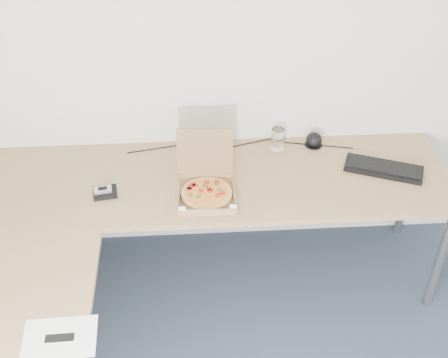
{
  "coord_description": "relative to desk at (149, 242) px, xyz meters",
  "views": [
    {
      "loc": [
        -0.6,
        -1.12,
        2.75
      ],
      "look_at": [
        -0.45,
        1.28,
        0.82
      ],
      "focal_mm": 49.33,
      "sensor_mm": 36.0,
      "label": 1
    }
  ],
  "objects": [
    {
      "name": "room_shell",
      "position": [
        0.82,
        -0.97,
        0.55
      ],
      "size": [
        3.5,
        3.5,
        2.5
      ],
      "primitive_type": null,
      "color": "silver",
      "rests_on": "ground"
    },
    {
      "name": "wallet",
      "position": [
        -0.23,
        0.33,
        0.04
      ],
      "size": [
        0.13,
        0.11,
        0.02
      ],
      "primitive_type": "cube",
      "rotation": [
        0.0,
        0.0,
        0.14
      ],
      "color": "black",
      "rests_on": "desk"
    },
    {
      "name": "desk",
      "position": [
        0.0,
        0.0,
        0.0
      ],
      "size": [
        2.5,
        2.2,
        0.73
      ],
      "color": "#A88354",
      "rests_on": "ground"
    },
    {
      "name": "keyboard",
      "position": [
        1.24,
        0.44,
        0.04
      ],
      "size": [
        0.43,
        0.28,
        0.03
      ],
      "primitive_type": "cube",
      "rotation": [
        0.0,
        0.0,
        -0.37
      ],
      "color": "black",
      "rests_on": "desk"
    },
    {
      "name": "cable_bundle",
      "position": [
        0.46,
        0.71,
        0.03
      ],
      "size": [
        0.61,
        0.13,
        0.01
      ],
      "primitive_type": null,
      "rotation": [
        0.0,
        0.0,
        0.14
      ],
      "color": "black",
      "rests_on": "desk"
    },
    {
      "name": "pizza_box",
      "position": [
        0.28,
        0.3,
        0.06
      ],
      "size": [
        0.29,
        0.33,
        0.29
      ],
      "rotation": [
        0.0,
        0.0,
        -0.04
      ],
      "color": "#9A7245",
      "rests_on": "desk"
    },
    {
      "name": "dome_speaker",
      "position": [
        0.9,
        0.69,
        0.07
      ],
      "size": [
        0.1,
        0.1,
        0.08
      ],
      "primitive_type": "ellipsoid",
      "color": "black",
      "rests_on": "desk"
    },
    {
      "name": "paper_sheet",
      "position": [
        -0.33,
        -0.55,
        0.03
      ],
      "size": [
        0.3,
        0.22,
        0.0
      ],
      "primitive_type": "cube",
      "rotation": [
        0.0,
        0.0,
        0.04
      ],
      "color": "white",
      "rests_on": "desk"
    },
    {
      "name": "drinking_glass",
      "position": [
        0.7,
        0.67,
        0.09
      ],
      "size": [
        0.07,
        0.07,
        0.13
      ],
      "primitive_type": "cylinder",
      "color": "white",
      "rests_on": "desk"
    },
    {
      "name": "phone",
      "position": [
        -0.24,
        0.33,
        0.06
      ],
      "size": [
        0.1,
        0.06,
        0.02
      ],
      "primitive_type": "cube",
      "rotation": [
        0.0,
        0.0,
        0.17
      ],
      "color": "#B2B5BA",
      "rests_on": "wallet"
    }
  ]
}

